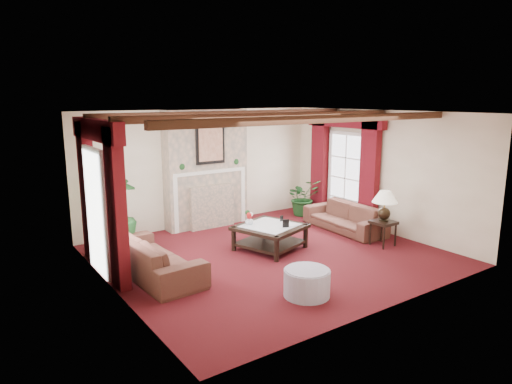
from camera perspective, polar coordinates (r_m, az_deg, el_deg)
floor at (r=8.84m, az=1.96°, el=-7.88°), size 6.00×6.00×0.00m
ceiling at (r=8.33m, az=2.09°, el=9.89°), size 6.00×6.00×0.00m
back_wall at (r=10.78m, az=-6.76°, el=3.05°), size 6.00×0.02×2.70m
left_wall at (r=7.14m, az=-17.67°, el=-1.93°), size 0.02×5.50×2.70m
right_wall at (r=10.53m, az=15.24°, el=2.50°), size 0.02×5.50×2.70m
ceiling_beams at (r=8.33m, az=2.09°, el=9.48°), size 6.00×3.00×0.12m
fireplace at (r=10.48m, az=-6.42°, el=10.22°), size 2.00×0.52×2.70m
french_door_left at (r=7.97m, az=-19.96°, el=5.00°), size 0.10×1.10×2.16m
french_door_right at (r=11.08m, az=11.39°, el=7.20°), size 0.10×1.10×2.16m
curtains_left at (r=7.97m, az=-19.41°, el=8.07°), size 0.20×2.40×2.55m
curtains_right at (r=10.98m, az=11.08°, el=9.37°), size 0.20×2.40×2.55m
sofa_left at (r=7.96m, az=-12.73°, el=-7.09°), size 2.33×0.93×0.88m
sofa_right at (r=10.54m, az=11.03°, el=-2.57°), size 2.10×0.80×0.80m
potted_palm at (r=9.06m, az=-17.54°, el=-4.83°), size 1.99×2.26×0.94m
small_plant at (r=11.71m, az=5.87°, el=-1.15°), size 1.24×1.29×0.73m
coffee_table at (r=9.11m, az=1.76°, el=-5.67°), size 1.48×1.48×0.48m
side_table at (r=9.66m, az=15.57°, el=-4.98°), size 0.55×0.55×0.52m
ottoman at (r=7.10m, az=6.37°, el=-11.23°), size 0.71×0.71×0.41m
table_lamp at (r=9.51m, az=15.76°, el=-1.65°), size 0.50×0.50×0.64m
flower_vase at (r=9.09m, az=-0.83°, el=-3.60°), size 0.30×0.30×0.17m
book at (r=8.98m, az=3.78°, el=-3.46°), size 0.21×0.12×0.27m
photo_frame_a at (r=8.88m, az=3.74°, el=-3.97°), size 0.13×0.07×0.17m
photo_frame_b at (r=9.33m, az=3.22°, el=-3.34°), size 0.10×0.05×0.12m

